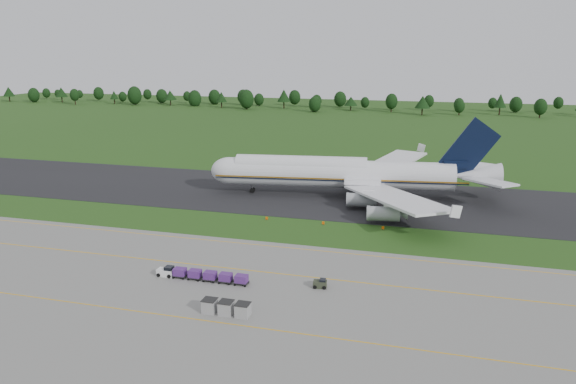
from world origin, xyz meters
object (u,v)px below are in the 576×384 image
(edge_markers, at_px, (323,223))
(utility_cart, at_px, (320,284))
(uld_row, at_px, (226,308))
(aircraft, at_px, (345,173))
(baggage_train, at_px, (201,275))

(edge_markers, bearing_deg, utility_cart, -78.73)
(uld_row, xyz_separation_m, edge_markers, (4.10, 43.15, -0.73))
(aircraft, xyz_separation_m, uld_row, (-4.15, -67.22, -4.65))
(baggage_train, xyz_separation_m, edge_markers, (12.25, 33.33, -0.61))
(baggage_train, bearing_deg, edge_markers, 69.81)
(uld_row, height_order, edge_markers, uld_row)
(aircraft, bearing_deg, uld_row, -93.53)
(aircraft, xyz_separation_m, utility_cart, (6.16, -55.23, -5.06))
(uld_row, bearing_deg, aircraft, 86.47)
(edge_markers, bearing_deg, aircraft, 89.88)
(aircraft, height_order, baggage_train, aircraft)
(baggage_train, relative_size, edge_markers, 0.61)
(uld_row, bearing_deg, edge_markers, 84.58)
(baggage_train, height_order, utility_cart, baggage_train)
(utility_cart, bearing_deg, baggage_train, -173.32)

